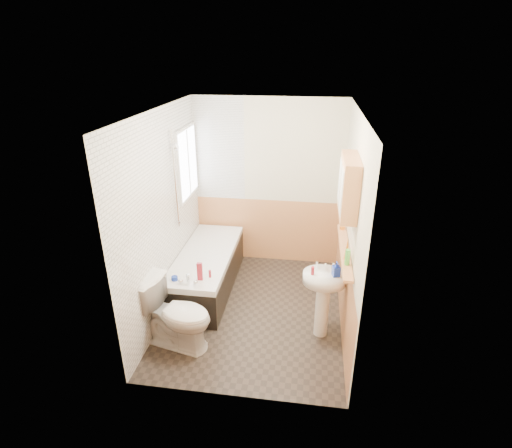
% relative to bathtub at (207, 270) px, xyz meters
% --- Properties ---
extents(floor, '(2.80, 2.80, 0.00)m').
position_rel_bathtub_xyz_m(floor, '(0.73, -0.43, -0.29)').
color(floor, black).
rests_on(floor, ground).
extents(ceiling, '(2.80, 2.80, 0.00)m').
position_rel_bathtub_xyz_m(ceiling, '(0.73, -0.43, 2.21)').
color(ceiling, white).
rests_on(ceiling, ground).
extents(wall_back, '(2.20, 0.02, 2.50)m').
position_rel_bathtub_xyz_m(wall_back, '(0.73, 0.98, 0.96)').
color(wall_back, beige).
rests_on(wall_back, ground).
extents(wall_front, '(2.20, 0.02, 2.50)m').
position_rel_bathtub_xyz_m(wall_front, '(0.73, -1.84, 0.96)').
color(wall_front, beige).
rests_on(wall_front, ground).
extents(wall_left, '(0.02, 2.80, 2.50)m').
position_rel_bathtub_xyz_m(wall_left, '(-0.38, -0.43, 0.96)').
color(wall_left, beige).
rests_on(wall_left, ground).
extents(wall_right, '(0.02, 2.80, 2.50)m').
position_rel_bathtub_xyz_m(wall_right, '(1.84, -0.43, 0.96)').
color(wall_right, beige).
rests_on(wall_right, ground).
extents(wainscot_right, '(0.01, 2.80, 1.00)m').
position_rel_bathtub_xyz_m(wainscot_right, '(1.82, -0.43, 0.21)').
color(wainscot_right, tan).
rests_on(wainscot_right, wall_right).
extents(wainscot_front, '(2.20, 0.01, 1.00)m').
position_rel_bathtub_xyz_m(wainscot_front, '(0.73, -1.82, 0.21)').
color(wainscot_front, tan).
rests_on(wainscot_front, wall_front).
extents(wainscot_back, '(2.20, 0.01, 1.00)m').
position_rel_bathtub_xyz_m(wainscot_back, '(0.73, 0.96, 0.21)').
color(wainscot_back, tan).
rests_on(wainscot_back, wall_back).
extents(tile_cladding_left, '(0.01, 2.80, 2.50)m').
position_rel_bathtub_xyz_m(tile_cladding_left, '(-0.36, -0.43, 0.96)').
color(tile_cladding_left, white).
rests_on(tile_cladding_left, wall_left).
extents(tile_return_back, '(0.75, 0.01, 1.50)m').
position_rel_bathtub_xyz_m(tile_return_back, '(0.00, 0.95, 1.46)').
color(tile_return_back, white).
rests_on(tile_return_back, wall_back).
extents(window, '(0.03, 0.79, 0.99)m').
position_rel_bathtub_xyz_m(window, '(-0.33, 0.52, 1.36)').
color(window, white).
rests_on(window, wall_left).
extents(bathtub, '(0.70, 1.81, 0.69)m').
position_rel_bathtub_xyz_m(bathtub, '(0.00, 0.00, 0.00)').
color(bathtub, black).
rests_on(bathtub, floor).
extents(shower_riser, '(0.11, 0.08, 1.26)m').
position_rel_bathtub_xyz_m(shower_riser, '(-0.31, -0.08, 1.41)').
color(shower_riser, silver).
rests_on(shower_riser, wall_left).
extents(toilet, '(0.91, 0.64, 0.81)m').
position_rel_bathtub_xyz_m(toilet, '(-0.03, -1.18, 0.12)').
color(toilet, white).
rests_on(toilet, floor).
extents(sink, '(0.48, 0.39, 0.93)m').
position_rel_bathtub_xyz_m(sink, '(1.57, -0.77, 0.30)').
color(sink, white).
rests_on(sink, floor).
extents(pine_shelf, '(0.10, 1.32, 0.03)m').
position_rel_bathtub_xyz_m(pine_shelf, '(1.77, -0.64, 0.77)').
color(pine_shelf, tan).
rests_on(pine_shelf, wall_right).
extents(medicine_cabinet, '(0.17, 0.67, 0.60)m').
position_rel_bathtub_xyz_m(medicine_cabinet, '(1.74, -0.68, 1.52)').
color(medicine_cabinet, tan).
rests_on(medicine_cabinet, wall_right).
extents(foam_can, '(0.06, 0.06, 0.17)m').
position_rel_bathtub_xyz_m(foam_can, '(1.77, -0.99, 0.87)').
color(foam_can, '#59C647').
rests_on(foam_can, pine_shelf).
extents(green_bottle, '(0.06, 0.06, 0.25)m').
position_rel_bathtub_xyz_m(green_bottle, '(1.77, -0.87, 0.91)').
color(green_bottle, orange).
rests_on(green_bottle, pine_shelf).
extents(black_jar, '(0.06, 0.06, 0.04)m').
position_rel_bathtub_xyz_m(black_jar, '(1.77, -0.12, 0.81)').
color(black_jar, orange).
rests_on(black_jar, pine_shelf).
extents(soap_bottle, '(0.12, 0.19, 0.08)m').
position_rel_bathtub_xyz_m(soap_bottle, '(1.69, -0.81, 0.58)').
color(soap_bottle, '#19339E').
rests_on(soap_bottle, sink).
extents(clear_bottle, '(0.04, 0.04, 0.10)m').
position_rel_bathtub_xyz_m(clear_bottle, '(1.43, -0.82, 0.59)').
color(clear_bottle, maroon).
rests_on(clear_bottle, sink).
extents(blue_gel, '(0.06, 0.04, 0.23)m').
position_rel_bathtub_xyz_m(blue_gel, '(0.11, -0.68, 0.38)').
color(blue_gel, maroon).
rests_on(blue_gel, bathtub).
extents(cream_jar, '(0.09, 0.09, 0.05)m').
position_rel_bathtub_xyz_m(cream_jar, '(-0.19, -0.73, 0.29)').
color(cream_jar, '#19339E').
rests_on(cream_jar, bathtub).
extents(orange_bottle, '(0.04, 0.04, 0.09)m').
position_rel_bathtub_xyz_m(orange_bottle, '(0.21, -0.60, 0.31)').
color(orange_bottle, maroon).
rests_on(orange_bottle, bathtub).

